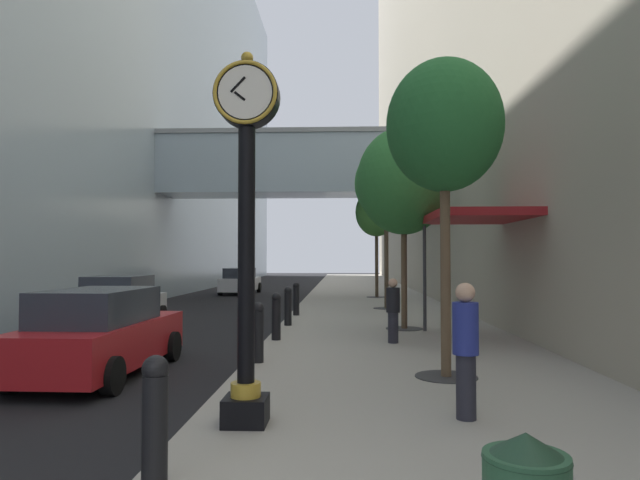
# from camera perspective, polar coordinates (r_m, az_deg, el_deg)

# --- Properties ---
(ground_plane) EXTENTS (110.00, 110.00, 0.00)m
(ground_plane) POSITION_cam_1_polar(r_m,az_deg,el_deg) (28.89, -1.67, -6.32)
(ground_plane) COLOR black
(ground_plane) RESTS_ON ground
(sidewalk_right) EXTENTS (6.71, 80.00, 0.14)m
(sidewalk_right) POSITION_cam_1_polar(r_m,az_deg,el_deg) (31.84, 4.78, -5.78)
(sidewalk_right) COLOR #9E998E
(sidewalk_right) RESTS_ON ground
(building_block_left) EXTENTS (23.83, 80.00, 31.21)m
(building_block_left) POSITION_cam_1_polar(r_m,az_deg,el_deg) (37.23, -21.59, 19.20)
(building_block_left) COLOR #93A8B7
(building_block_left) RESTS_ON ground
(street_clock) EXTENTS (0.84, 0.55, 4.79)m
(street_clock) POSITION_cam_1_polar(r_m,az_deg,el_deg) (7.22, -7.53, 2.30)
(street_clock) COLOR black
(street_clock) RESTS_ON sidewalk_right
(bollard_nearest) EXTENTS (0.25, 0.25, 1.22)m
(bollard_nearest) POSITION_cam_1_polar(r_m,az_deg,el_deg) (5.57, -16.51, -17.14)
(bollard_nearest) COLOR black
(bollard_nearest) RESTS_ON sidewalk_right
(bollard_third) EXTENTS (0.25, 0.25, 1.22)m
(bollard_third) POSITION_cam_1_polar(r_m,az_deg,el_deg) (11.52, -6.36, -9.20)
(bollard_third) COLOR black
(bollard_third) RESTS_ON sidewalk_right
(bollard_fourth) EXTENTS (0.25, 0.25, 1.22)m
(bollard_fourth) POSITION_cam_1_polar(r_m,az_deg,el_deg) (14.57, -4.50, -7.66)
(bollard_fourth) COLOR black
(bollard_fourth) RESTS_ON sidewalk_right
(bollard_fifth) EXTENTS (0.25, 0.25, 1.22)m
(bollard_fifth) POSITION_cam_1_polar(r_m,az_deg,el_deg) (17.64, -3.29, -6.65)
(bollard_fifth) COLOR black
(bollard_fifth) RESTS_ON sidewalk_right
(bollard_sixth) EXTENTS (0.25, 0.25, 1.22)m
(bollard_sixth) POSITION_cam_1_polar(r_m,az_deg,el_deg) (20.72, -2.45, -5.93)
(bollard_sixth) COLOR black
(bollard_sixth) RESTS_ON sidewalk_right
(street_tree_near) EXTENTS (2.09, 2.09, 5.70)m
(street_tree_near) POSITION_cam_1_polar(r_m,az_deg,el_deg) (10.47, 12.59, 11.16)
(street_tree_near) COLOR #333335
(street_tree_near) RESTS_ON sidewalk_right
(street_tree_mid_near) EXTENTS (2.81, 2.81, 6.05)m
(street_tree_mid_near) POSITION_cam_1_polar(r_m,az_deg,el_deg) (17.03, 8.53, 5.94)
(street_tree_mid_near) COLOR #333335
(street_tree_mid_near) RESTS_ON sidewalk_right
(street_tree_mid_far) EXTENTS (2.65, 2.65, 6.79)m
(street_tree_mid_far) POSITION_cam_1_polar(r_m,az_deg,el_deg) (23.78, 6.77, 5.71)
(street_tree_mid_far) COLOR #333335
(street_tree_mid_far) RESTS_ON sidewalk_right
(street_tree_far) EXTENTS (2.28, 2.28, 5.91)m
(street_tree_far) POSITION_cam_1_polar(r_m,az_deg,el_deg) (30.39, 5.79, 2.78)
(street_tree_far) COLOR #333335
(street_tree_far) RESTS_ON sidewalk_right
(pedestrian_walking) EXTENTS (0.44, 0.44, 1.79)m
(pedestrian_walking) POSITION_cam_1_polar(r_m,az_deg,el_deg) (7.71, 14.65, -10.42)
(pedestrian_walking) COLOR #23232D
(pedestrian_walking) RESTS_ON sidewalk_right
(pedestrian_by_clock) EXTENTS (0.48, 0.48, 1.60)m
(pedestrian_by_clock) POSITION_cam_1_polar(r_m,az_deg,el_deg) (14.12, 7.47, -6.99)
(pedestrian_by_clock) COLOR #23232D
(pedestrian_by_clock) RESTS_ON sidewalk_right
(storefront_awning) EXTENTS (2.40, 3.60, 3.30)m
(storefront_awning) POSITION_cam_1_polar(r_m,az_deg,el_deg) (15.18, 15.52, 2.11)
(storefront_awning) COLOR maroon
(storefront_awning) RESTS_ON sidewalk_right
(car_silver_near) EXTENTS (2.10, 4.09, 1.70)m
(car_silver_near) POSITION_cam_1_polar(r_m,az_deg,el_deg) (18.82, -19.72, -6.12)
(car_silver_near) COLOR #B7BABF
(car_silver_near) RESTS_ON ground
(car_red_mid) EXTENTS (2.02, 4.53, 1.66)m
(car_red_mid) POSITION_cam_1_polar(r_m,az_deg,el_deg) (11.60, -21.44, -8.88)
(car_red_mid) COLOR #AD191E
(car_red_mid) RESTS_ON ground
(car_white_far) EXTENTS (2.13, 4.59, 1.62)m
(car_white_far) POSITION_cam_1_polar(r_m,az_deg,el_deg) (35.51, -8.14, -4.19)
(car_white_far) COLOR silver
(car_white_far) RESTS_ON ground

